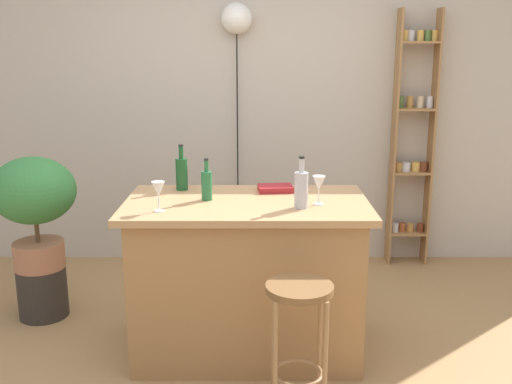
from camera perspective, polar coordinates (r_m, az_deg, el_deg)
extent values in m
plane|color=#A37A4C|center=(3.48, -0.87, -17.25)|extent=(12.00, 12.00, 0.00)
cube|color=#BCB2A3|center=(4.94, -0.57, 9.29)|extent=(6.40, 0.10, 2.80)
cube|color=#9E7042|center=(3.55, -0.82, -8.52)|extent=(1.29, 0.73, 0.90)
cube|color=tan|center=(3.39, -0.85, -1.20)|extent=(1.40, 0.80, 0.04)
cylinder|color=#997047|center=(2.91, 1.92, -16.50)|extent=(0.02, 0.02, 0.66)
cylinder|color=#997047|center=(2.93, 6.76, -16.41)|extent=(0.02, 0.02, 0.66)
cylinder|color=#997047|center=(3.12, 1.78, -14.29)|extent=(0.02, 0.02, 0.66)
cylinder|color=#997047|center=(3.13, 6.25, -14.22)|extent=(0.02, 0.02, 0.66)
torus|color=#997047|center=(3.07, 4.14, -17.07)|extent=(0.26, 0.26, 0.02)
cylinder|color=brown|center=(2.87, 4.30, -9.28)|extent=(0.33, 0.33, 0.03)
cube|color=#9E7042|center=(4.96, 13.25, 4.82)|extent=(0.02, 0.16, 2.09)
cube|color=#9E7042|center=(5.04, 16.70, 4.74)|extent=(0.02, 0.16, 2.09)
cube|color=#9E7042|center=(5.18, 14.44, -3.81)|extent=(0.29, 0.16, 0.02)
cylinder|color=silver|center=(5.13, 13.37, -3.38)|extent=(0.06, 0.06, 0.07)
cylinder|color=#994C23|center=(5.16, 14.04, -3.31)|extent=(0.06, 0.06, 0.07)
cylinder|color=#AD7A38|center=(5.17, 14.78, -3.35)|extent=(0.06, 0.06, 0.07)
cylinder|color=brown|center=(5.19, 15.68, -3.34)|extent=(0.06, 0.06, 0.07)
cube|color=#9E7042|center=(5.05, 14.80, 1.85)|extent=(0.29, 0.16, 0.02)
cylinder|color=#AD7A38|center=(5.01, 13.66, 2.39)|extent=(0.07, 0.07, 0.08)
cylinder|color=silver|center=(5.02, 14.39, 2.37)|extent=(0.07, 0.07, 0.08)
cylinder|color=gold|center=(5.06, 15.26, 2.39)|extent=(0.07, 0.07, 0.08)
cylinder|color=brown|center=(5.07, 15.97, 2.37)|extent=(0.07, 0.07, 0.08)
cube|color=#9E7042|center=(4.97, 15.18, 7.76)|extent=(0.29, 0.16, 0.02)
cylinder|color=#4C7033|center=(4.94, 13.86, 8.47)|extent=(0.05, 0.05, 0.09)
cylinder|color=#AD7A38|center=(4.95, 14.75, 8.42)|extent=(0.05, 0.05, 0.09)
cylinder|color=beige|center=(4.97, 15.69, 8.39)|extent=(0.05, 0.05, 0.09)
cylinder|color=silver|center=(4.99, 16.55, 8.34)|extent=(0.05, 0.05, 0.09)
cube|color=#9E7042|center=(4.94, 15.57, 13.79)|extent=(0.29, 0.16, 0.02)
cylinder|color=gold|center=(4.92, 14.28, 14.46)|extent=(0.05, 0.05, 0.08)
cylinder|color=silver|center=(4.93, 14.85, 14.43)|extent=(0.05, 0.05, 0.08)
cylinder|color=gold|center=(4.94, 15.71, 14.37)|extent=(0.05, 0.05, 0.08)
cylinder|color=#4C7033|center=(4.97, 16.37, 14.32)|extent=(0.05, 0.05, 0.08)
cylinder|color=gold|center=(4.99, 16.98, 14.28)|extent=(0.05, 0.05, 0.08)
cylinder|color=#2D2823|center=(4.32, -19.88, -9.04)|extent=(0.33, 0.33, 0.35)
cylinder|color=#A86B4C|center=(4.23, -20.18, -5.70)|extent=(0.33, 0.33, 0.18)
cylinder|color=brown|center=(4.18, -20.38, -3.50)|extent=(0.03, 0.03, 0.16)
ellipsoid|color=#387F3D|center=(4.11, -20.70, 0.15)|extent=(0.55, 0.50, 0.44)
cylinder|color=#B2B2B7|center=(3.23, 4.46, 0.16)|extent=(0.08, 0.08, 0.20)
cylinder|color=#B2B2B7|center=(3.20, 4.51, 2.57)|extent=(0.03, 0.03, 0.08)
cylinder|color=black|center=(3.19, 4.53, 3.36)|extent=(0.03, 0.03, 0.01)
cylinder|color=#194C23|center=(3.66, -7.14, 1.72)|extent=(0.07, 0.07, 0.20)
cylinder|color=#194C23|center=(3.63, -7.20, 3.82)|extent=(0.03, 0.03, 0.08)
cylinder|color=black|center=(3.63, -7.22, 4.50)|extent=(0.03, 0.03, 0.01)
cylinder|color=#236638|center=(3.40, -4.72, 0.60)|extent=(0.06, 0.06, 0.17)
cylinder|color=#236638|center=(3.38, -4.76, 2.52)|extent=(0.02, 0.02, 0.07)
cylinder|color=black|center=(3.37, -4.77, 3.17)|extent=(0.03, 0.03, 0.01)
cylinder|color=silver|center=(3.34, 6.12, -1.16)|extent=(0.06, 0.06, 0.00)
cylinder|color=silver|center=(3.33, 6.14, -0.50)|extent=(0.01, 0.01, 0.07)
cone|color=silver|center=(3.31, 6.17, 0.84)|extent=(0.07, 0.07, 0.08)
cylinder|color=silver|center=(3.22, -9.29, -1.80)|extent=(0.06, 0.06, 0.00)
cylinder|color=silver|center=(3.21, -9.31, -1.13)|extent=(0.01, 0.01, 0.07)
cone|color=silver|center=(3.19, -9.37, 0.26)|extent=(0.07, 0.07, 0.08)
cube|color=maroon|center=(3.62, 1.95, 0.36)|extent=(0.22, 0.17, 0.03)
cylinder|color=black|center=(4.88, -1.73, 4.58)|extent=(0.01, 0.01, 2.01)
sphere|color=white|center=(4.82, -1.82, 16.46)|extent=(0.24, 0.24, 0.24)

